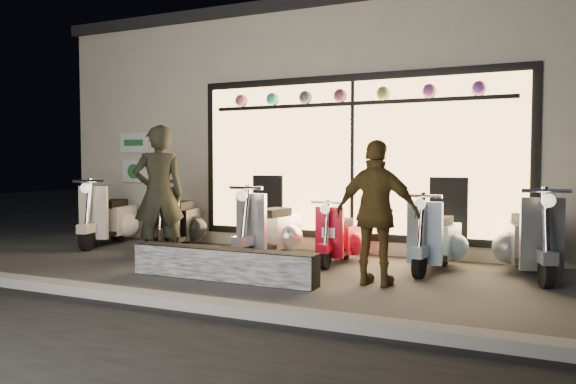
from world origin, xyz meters
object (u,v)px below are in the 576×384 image
at_px(graffiti_barrier, 223,264).
at_px(man, 159,194).
at_px(woman, 377,213).
at_px(scooter_red, 340,238).
at_px(scooter_silver, 272,230).

height_order(graffiti_barrier, man, man).
relative_size(man, woman, 1.16).
distance_m(graffiti_barrier, woman, 2.01).
relative_size(scooter_red, woman, 0.72).
xyz_separation_m(scooter_silver, woman, (1.99, -1.22, 0.43)).
bearing_deg(scooter_red, scooter_silver, -175.01).
distance_m(graffiti_barrier, man, 1.87).
xyz_separation_m(graffiti_barrier, scooter_silver, (-0.16, 1.71, 0.23)).
xyz_separation_m(man, woman, (3.36, -0.23, -0.14)).
bearing_deg(scooter_silver, scooter_red, 12.13).
distance_m(scooter_red, man, 2.75).
bearing_deg(woman, graffiti_barrier, 18.27).
bearing_deg(woman, scooter_red, -51.75).
xyz_separation_m(graffiti_barrier, woman, (1.83, 0.49, 0.67)).
xyz_separation_m(scooter_silver, man, (-1.37, -0.99, 0.57)).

